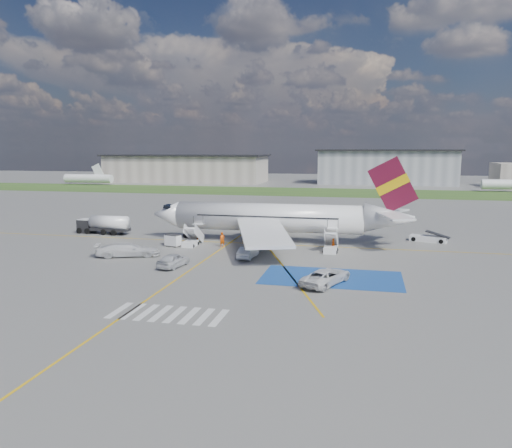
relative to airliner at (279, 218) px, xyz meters
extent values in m
plane|color=#60605E|center=(-1.51, -14.00, -3.39)|extent=(400.00, 400.00, 0.00)
cube|color=#2D4C1E|center=(-1.51, 81.00, -3.39)|extent=(400.00, 30.00, 0.01)
cube|color=gold|center=(-1.51, -2.00, -3.39)|extent=(120.00, 0.20, 0.01)
cube|color=gold|center=(-6.51, -24.00, -3.39)|extent=(0.20, 60.00, 0.01)
cube|color=gold|center=(-1.51, -2.00, -3.39)|extent=(20.71, 56.45, 0.01)
cube|color=navy|center=(8.49, -18.00, -3.39)|extent=(14.00, 8.00, 0.01)
cube|color=silver|center=(-7.51, -32.00, -3.39)|extent=(0.60, 4.00, 0.01)
cube|color=silver|center=(-6.31, -32.00, -3.39)|extent=(0.60, 4.00, 0.01)
cube|color=silver|center=(-5.11, -32.00, -3.39)|extent=(0.60, 4.00, 0.01)
cube|color=silver|center=(-3.91, -32.00, -3.39)|extent=(0.60, 4.00, 0.01)
cube|color=silver|center=(-2.71, -32.00, -3.39)|extent=(0.60, 4.00, 0.01)
cube|color=silver|center=(-1.51, -32.00, -3.39)|extent=(0.60, 4.00, 0.01)
cube|color=silver|center=(-0.31, -32.00, -3.39)|extent=(0.60, 4.00, 0.01)
cube|color=silver|center=(0.89, -32.00, -3.39)|extent=(0.60, 4.00, 0.01)
cube|color=gray|center=(-56.51, 116.00, 1.61)|extent=(60.00, 22.00, 10.00)
cube|color=gray|center=(18.49, 121.00, 2.61)|extent=(48.00, 18.00, 12.00)
cylinder|color=white|center=(-1.51, 0.00, 0.01)|extent=(26.00, 3.90, 3.90)
cone|color=white|center=(-16.51, 0.00, 0.01)|extent=(4.00, 3.90, 3.90)
cube|color=black|center=(-15.91, 0.00, 1.06)|extent=(1.67, 1.90, 0.82)
cone|color=white|center=(14.69, 0.00, 0.41)|extent=(6.50, 3.90, 3.90)
cube|color=white|center=(-0.51, -8.50, -0.59)|extent=(9.86, 15.95, 1.40)
cube|color=white|center=(-0.51, 8.50, -0.59)|extent=(9.86, 15.95, 1.40)
cylinder|color=#38383A|center=(-1.51, -5.60, -1.99)|extent=(3.40, 2.10, 2.10)
cylinder|color=#38383A|center=(-1.51, 5.60, -1.99)|extent=(3.40, 2.10, 2.10)
cube|color=#520E21|center=(14.99, 0.00, 4.81)|extent=(6.62, 0.30, 7.45)
cube|color=gold|center=(14.99, 0.00, 4.81)|extent=(4.36, 0.40, 3.08)
cube|color=white|center=(15.29, -3.20, 1.11)|extent=(4.73, 5.95, 0.49)
cube|color=white|center=(15.29, 3.20, 1.11)|extent=(4.73, 5.95, 0.49)
cube|color=black|center=(-1.51, -1.96, 0.36)|extent=(19.50, 0.04, 0.18)
cube|color=black|center=(-1.51, 1.96, 0.36)|extent=(19.50, 0.04, 0.18)
cube|color=white|center=(-11.01, -4.15, -1.94)|extent=(1.40, 3.73, 2.32)
cube|color=white|center=(-11.01, -2.25, -0.89)|extent=(1.40, 1.00, 0.12)
cylinder|color=black|center=(-11.71, -2.25, -0.34)|extent=(0.06, 0.06, 1.10)
cylinder|color=black|center=(-10.31, -2.25, -0.34)|extent=(0.06, 0.06, 1.10)
cube|color=white|center=(-11.01, -5.75, -3.04)|extent=(1.60, 2.40, 0.70)
cube|color=white|center=(7.49, -4.15, -1.94)|extent=(1.40, 3.73, 2.32)
cube|color=white|center=(7.49, -2.25, -0.89)|extent=(1.40, 1.00, 0.12)
cylinder|color=black|center=(6.79, -2.25, -0.34)|extent=(0.06, 0.06, 1.10)
cylinder|color=black|center=(8.19, -2.25, -0.34)|extent=(0.06, 0.06, 1.10)
cube|color=white|center=(7.49, -5.75, -3.04)|extent=(1.60, 2.40, 0.70)
cube|color=black|center=(-30.37, 1.13, -2.36)|extent=(2.23, 2.23, 2.06)
cylinder|color=white|center=(-26.19, 0.76, -1.61)|extent=(6.23, 2.58, 2.06)
cube|color=black|center=(-26.19, 0.76, -2.63)|extent=(6.23, 2.58, 0.45)
cube|color=white|center=(-13.22, -6.19, -2.57)|extent=(2.19, 1.65, 1.36)
cube|color=black|center=(-13.22, -6.19, -1.84)|extent=(2.07, 1.53, 0.12)
cube|color=white|center=(20.32, 4.75, -2.98)|extent=(5.17, 3.05, 0.82)
cube|color=black|center=(21.49, 4.38, -2.27)|extent=(3.43, 2.14, 0.91)
imported|color=#B6B7BD|center=(-8.76, -17.15, -2.60)|extent=(2.63, 4.89, 1.58)
imported|color=silver|center=(-1.82, -11.01, -2.67)|extent=(1.80, 4.48, 1.45)
imported|color=silver|center=(8.15, -20.48, -2.39)|extent=(4.32, 5.87, 2.00)
imported|color=silver|center=(-16.16, -13.25, -2.29)|extent=(6.08, 4.06, 2.21)
imported|color=#FB5E0D|center=(-6.72, -5.09, -2.41)|extent=(0.85, 0.83, 1.98)
imported|color=#E0610B|center=(-10.96, -3.02, -2.61)|extent=(0.97, 0.95, 1.57)
imported|color=orange|center=(7.77, -4.63, -2.56)|extent=(0.57, 1.03, 1.67)
camera|label=1|loc=(11.62, -67.31, 9.52)|focal=35.00mm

